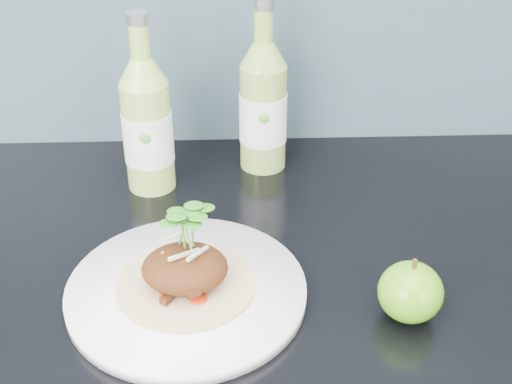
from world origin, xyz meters
TOP-DOWN VIEW (x-y plane):
  - dinner_plate at (-0.08, 1.60)m, footprint 0.32×0.32m
  - pork_taco at (-0.08, 1.60)m, footprint 0.15×0.15m
  - green_apple at (0.16, 1.56)m, footprint 0.09×0.09m
  - cider_bottle_left at (-0.14, 1.84)m, footprint 0.08×0.08m
  - cider_bottle_right at (0.02, 1.90)m, footprint 0.09×0.09m

SIDE VIEW (x-z plane):
  - dinner_plate at x=-0.08m, z-range 0.90..0.92m
  - green_apple at x=0.16m, z-range 0.90..0.97m
  - pork_taco at x=-0.08m, z-range 0.90..0.99m
  - cider_bottle_left at x=-0.14m, z-range 0.87..1.12m
  - cider_bottle_right at x=0.02m, z-range 0.87..1.12m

